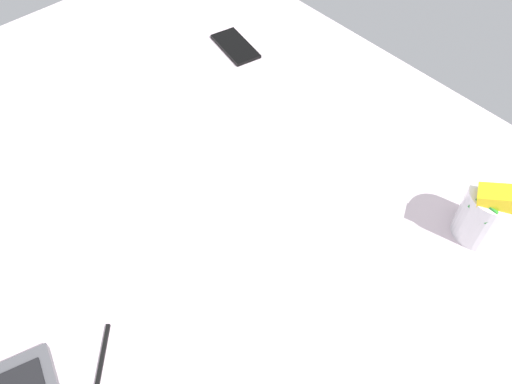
% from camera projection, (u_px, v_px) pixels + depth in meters
% --- Properties ---
extents(bed_mattress, '(1.80, 1.40, 0.18)m').
position_uv_depth(bed_mattress, '(208.00, 273.00, 1.02)').
color(bed_mattress, silver).
rests_on(bed_mattress, ground).
extents(snack_cup, '(0.09, 0.10, 0.14)m').
position_uv_depth(snack_cup, '(487.00, 212.00, 0.92)').
color(snack_cup, silver).
rests_on(snack_cup, bed_mattress).
extents(cell_phone, '(0.15, 0.09, 0.01)m').
position_uv_depth(cell_phone, '(235.00, 46.00, 1.32)').
color(cell_phone, black).
rests_on(cell_phone, bed_mattress).
extents(charger_cable, '(0.13, 0.12, 0.01)m').
position_uv_depth(charger_cable, '(99.00, 377.00, 0.80)').
color(charger_cable, black).
rests_on(charger_cable, bed_mattress).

